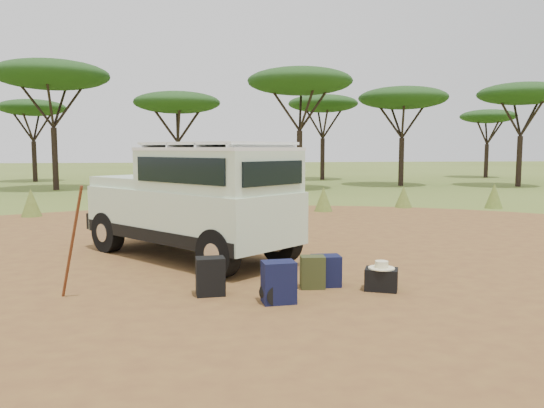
{
  "coord_description": "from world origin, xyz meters",
  "views": [
    {
      "loc": [
        -1.01,
        -8.33,
        2.04
      ],
      "look_at": [
        0.35,
        1.49,
        1.0
      ],
      "focal_mm": 35.0,
      "sensor_mm": 36.0,
      "label": 1
    }
  ],
  "objects": [
    {
      "name": "ground",
      "position": [
        0.0,
        0.0,
        0.0
      ],
      "size": [
        140.0,
        140.0,
        0.0
      ],
      "primitive_type": "plane",
      "color": "#5A6C26",
      "rests_on": "ground"
    },
    {
      "name": "dirt_clearing",
      "position": [
        0.0,
        0.0,
        0.0
      ],
      "size": [
        23.0,
        23.0,
        0.01
      ],
      "primitive_type": "cylinder",
      "color": "brown",
      "rests_on": "ground"
    },
    {
      "name": "grass_fringe",
      "position": [
        0.12,
        8.67,
        0.4
      ],
      "size": [
        36.6,
        1.6,
        0.9
      ],
      "color": "#5A6C26",
      "rests_on": "ground"
    },
    {
      "name": "acacia_treeline",
      "position": [
        0.75,
        19.81,
        4.87
      ],
      "size": [
        46.7,
        13.2,
        6.26
      ],
      "color": "black",
      "rests_on": "ground"
    },
    {
      "name": "safari_vehicle",
      "position": [
        -1.09,
        1.52,
        1.04
      ],
      "size": [
        4.15,
        4.45,
        2.15
      ],
      "rotation": [
        0.0,
        0.0,
        -0.87
      ],
      "color": "silver",
      "rests_on": "ground"
    },
    {
      "name": "walking_staff",
      "position": [
        -2.7,
        -1.04,
        0.78
      ],
      "size": [
        0.44,
        0.43,
        1.57
      ],
      "primitive_type": "cylinder",
      "rotation": [
        0.33,
        0.0,
        0.8
      ],
      "color": "brown",
      "rests_on": "ground"
    },
    {
      "name": "backpack_black",
      "position": [
        -0.87,
        -1.06,
        0.27
      ],
      "size": [
        0.41,
        0.32,
        0.54
      ],
      "primitive_type": "cube",
      "rotation": [
        0.0,
        0.0,
        0.08
      ],
      "color": "black",
      "rests_on": "ground"
    },
    {
      "name": "backpack_navy",
      "position": [
        0.02,
        -1.56,
        0.28
      ],
      "size": [
        0.45,
        0.34,
        0.56
      ],
      "primitive_type": "cube",
      "rotation": [
        0.0,
        0.0,
        0.09
      ],
      "color": "#12153B",
      "rests_on": "ground"
    },
    {
      "name": "backpack_olive",
      "position": [
        0.62,
        -0.9,
        0.24
      ],
      "size": [
        0.36,
        0.27,
        0.48
      ],
      "primitive_type": "cube",
      "rotation": [
        0.0,
        0.0,
        -0.06
      ],
      "color": "#3A3E1C",
      "rests_on": "ground"
    },
    {
      "name": "duffel_navy",
      "position": [
        0.85,
        -0.8,
        0.23
      ],
      "size": [
        0.41,
        0.31,
        0.46
      ],
      "primitive_type": "cube",
      "rotation": [
        0.0,
        0.0,
        -0.01
      ],
      "color": "#12153B",
      "rests_on": "ground"
    },
    {
      "name": "hard_case",
      "position": [
        1.58,
        -1.15,
        0.16
      ],
      "size": [
        0.55,
        0.48,
        0.32
      ],
      "primitive_type": "cube",
      "rotation": [
        0.0,
        0.0,
        -0.4
      ],
      "color": "black",
      "rests_on": "ground"
    },
    {
      "name": "stuff_sack",
      "position": [
        -0.06,
        -1.58,
        0.14
      ],
      "size": [
        0.34,
        0.34,
        0.28
      ],
      "primitive_type": "cylinder",
      "rotation": [
        1.57,
        0.0,
        0.29
      ],
      "color": "black",
      "rests_on": "ground"
    },
    {
      "name": "safari_hat",
      "position": [
        1.58,
        -1.15,
        0.37
      ],
      "size": [
        0.38,
        0.38,
        0.11
      ],
      "color": "#F3ECB6",
      "rests_on": "hard_case"
    }
  ]
}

